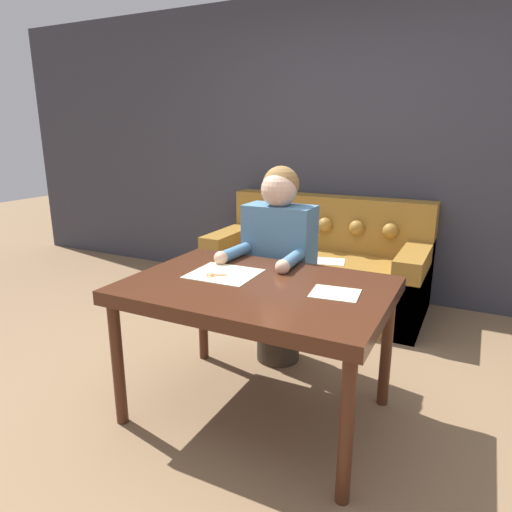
# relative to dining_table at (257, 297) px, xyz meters

# --- Properties ---
(ground_plane) EXTENTS (16.00, 16.00, 0.00)m
(ground_plane) POSITION_rel_dining_table_xyz_m (-0.02, 0.03, -0.66)
(ground_plane) COLOR #846647
(wall_back) EXTENTS (8.00, 0.06, 2.60)m
(wall_back) POSITION_rel_dining_table_xyz_m (-0.02, 2.11, 0.64)
(wall_back) COLOR #383842
(wall_back) RESTS_ON ground_plane
(dining_table) EXTENTS (1.30, 0.90, 0.73)m
(dining_table) POSITION_rel_dining_table_xyz_m (0.00, 0.00, 0.00)
(dining_table) COLOR #472314
(dining_table) RESTS_ON ground_plane
(couch) EXTENTS (1.79, 0.89, 0.91)m
(couch) POSITION_rel_dining_table_xyz_m (-0.25, 1.68, -0.34)
(couch) COLOR olive
(couch) RESTS_ON ground_plane
(person) EXTENTS (0.46, 0.57, 1.26)m
(person) POSITION_rel_dining_table_xyz_m (-0.14, 0.59, -0.00)
(person) COLOR #33281E
(person) RESTS_ON ground_plane
(pattern_paper_main) EXTENTS (0.35, 0.32, 0.00)m
(pattern_paper_main) POSITION_rel_dining_table_xyz_m (-0.22, 0.06, 0.08)
(pattern_paper_main) COLOR beige
(pattern_paper_main) RESTS_ON dining_table
(pattern_paper_offcut) EXTENTS (0.24, 0.21, 0.00)m
(pattern_paper_offcut) POSITION_rel_dining_table_xyz_m (0.39, 0.04, 0.08)
(pattern_paper_offcut) COLOR beige
(pattern_paper_offcut) RESTS_ON dining_table
(scissors) EXTENTS (0.23, 0.17, 0.01)m
(scissors) POSITION_rel_dining_table_xyz_m (-0.22, 0.03, 0.08)
(scissors) COLOR silver
(scissors) RESTS_ON dining_table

